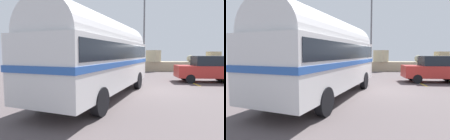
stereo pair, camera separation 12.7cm
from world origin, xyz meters
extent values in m
cube|color=#53494A|center=(0.00, 0.00, 0.01)|extent=(32.00, 26.00, 0.02)
cube|color=tan|center=(0.00, 11.80, 0.55)|extent=(31.36, 1.80, 1.10)
sphere|color=#A19584|center=(-12.34, 12.14, 1.50)|extent=(0.79, 0.79, 0.79)
cube|color=tan|center=(-9.07, 11.46, 1.73)|extent=(1.55, 1.41, 1.25)
sphere|color=tan|center=(-5.47, 11.62, 1.61)|extent=(1.02, 1.02, 1.02)
sphere|color=tan|center=(-2.30, 12.18, 1.46)|extent=(0.72, 0.72, 0.72)
cube|color=#BAAE8A|center=(1.72, 11.27, 1.76)|extent=(1.70, 1.71, 1.32)
sphere|color=#A09E84|center=(5.92, 11.61, 1.48)|extent=(0.76, 0.76, 0.76)
cube|color=tan|center=(8.48, 11.61, 1.68)|extent=(1.27, 1.27, 1.17)
cube|color=yellow|center=(3.23, 3.50, 0.02)|extent=(0.12, 4.40, 0.01)
cylinder|color=black|center=(-2.80, 0.89, 0.50)|extent=(0.55, 1.00, 0.96)
cylinder|color=black|center=(-0.69, 0.25, 0.50)|extent=(0.55, 1.00, 0.96)
cylinder|color=black|center=(-4.32, -4.09, 0.50)|extent=(0.55, 1.00, 0.96)
cylinder|color=black|center=(-2.21, -4.73, 0.50)|extent=(0.55, 1.00, 0.96)
cube|color=silver|center=(-2.50, -1.92, 1.57)|extent=(4.74, 8.73, 2.10)
cylinder|color=silver|center=(-2.50, -1.92, 2.62)|extent=(4.45, 8.36, 2.20)
cube|color=#2852A0|center=(-2.50, -1.92, 1.63)|extent=(4.81, 8.83, 0.20)
cube|color=black|center=(-2.50, -1.92, 2.15)|extent=(4.68, 8.42, 0.64)
cube|color=silver|center=(-1.26, 2.16, 0.70)|extent=(2.23, 0.82, 0.28)
cylinder|color=black|center=(2.99, 2.44, 0.33)|extent=(0.62, 0.22, 0.62)
cylinder|color=black|center=(3.03, 3.97, 0.33)|extent=(0.62, 0.22, 0.62)
cylinder|color=black|center=(5.57, 3.91, 0.33)|extent=(0.62, 0.22, 0.62)
cube|color=#B52B26|center=(4.28, 3.18, 0.78)|extent=(4.14, 1.80, 0.84)
cube|color=black|center=(4.53, 3.17, 1.54)|extent=(2.24, 1.61, 0.68)
cylinder|color=#5B5B60|center=(0.19, 6.44, 3.49)|extent=(0.14, 0.14, 6.98)
camera|label=1|loc=(-1.36, -10.73, 2.06)|focal=30.46mm
camera|label=2|loc=(-1.24, -10.72, 2.06)|focal=30.46mm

